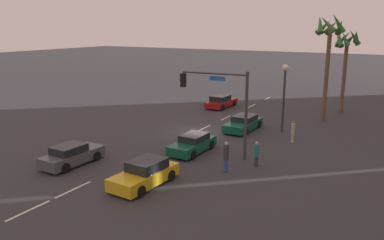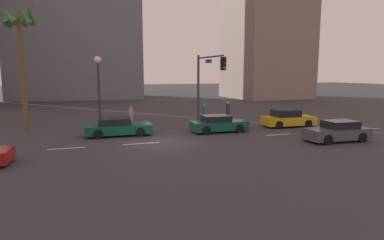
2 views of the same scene
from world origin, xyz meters
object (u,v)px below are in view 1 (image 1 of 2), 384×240
Objects in this scene: car_3 at (244,123)px; traffic_signal at (222,99)px; car_2 at (193,144)px; pedestrian_2 at (293,131)px; car_0 at (145,174)px; palm_tree_0 at (346,47)px; car_4 at (221,102)px; palm_tree_1 at (329,39)px; car_1 at (72,155)px; streetlamp at (285,85)px; pedestrian_0 at (226,156)px; pedestrian_1 at (256,153)px.

car_3 is 0.79× the size of traffic_signal.
pedestrian_2 is at bearing 136.76° from car_2.
palm_tree_0 is at bearing 166.10° from car_0.
car_4 is 13.16m from palm_tree_1.
car_1 is 17.71m from streetlamp.
car_2 is 16.87m from palm_tree_1.
traffic_signal is at bearing -30.76° from pedestrian_2.
car_1 reaches higher than car_2.
pedestrian_2 is (-8.27, 1.80, -0.12)m from pedestrian_0.
pedestrian_0 is 1.16× the size of pedestrian_1.
car_1 is 2.19× the size of pedestrian_0.
pedestrian_2 is (9.31, 10.59, 0.30)m from car_4.
palm_tree_1 is at bearing 165.16° from car_0.
pedestrian_1 is at bearing 6.96° from streetlamp.
palm_tree_0 is at bearing 163.90° from streetlamp.
car_4 is at bearing -126.67° from streetlamp.
car_3 is 4.95m from pedestrian_2.
car_2 is at bearing -96.69° from pedestrian_1.
streetlamp is at bearing 147.50° from car_1.
car_0 is 0.94× the size of car_3.
car_2 is 4.44m from pedestrian_0.
car_0 is at bearing -36.79° from pedestrian_1.
car_0 is at bearing -0.89° from car_3.
car_3 is at bearing 155.14° from car_1.
palm_tree_1 reaches higher than car_3.
car_1 is at bearing -42.41° from pedestrian_2.
streetlamp is at bearing 179.13° from pedestrian_0.
pedestrian_2 is 0.20× the size of palm_tree_0.
car_4 is 19.65m from pedestrian_0.
car_1 is 0.72× the size of traffic_signal.
pedestrian_2 is at bearing 149.24° from traffic_signal.
car_0 reaches higher than car_4.
streetlamp is (6.66, 8.95, 3.42)m from car_4.
car_4 is at bearing 178.96° from car_1.
car_0 is 7.62m from traffic_signal.
car_0 is at bearing 14.71° from car_4.
car_2 is at bearing -84.63° from traffic_signal.
car_2 is 9.96m from streetlamp.
streetlamp is at bearing 53.33° from car_4.
palm_tree_1 reaches higher than car_2.
car_1 is 10.48m from traffic_signal.
pedestrian_0 is at bearing 112.23° from car_1.
car_1 reaches higher than car_4.
car_1 is 2.54× the size of pedestrian_1.
pedestrian_0 reaches higher than car_2.
pedestrian_0 is 0.19× the size of palm_tree_1.
car_4 is at bearing -131.32° from pedestrian_2.
palm_tree_1 reaches higher than pedestrian_2.
palm_tree_0 is 4.85m from palm_tree_1.
palm_tree_1 is at bearing 171.94° from pedestrian_0.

